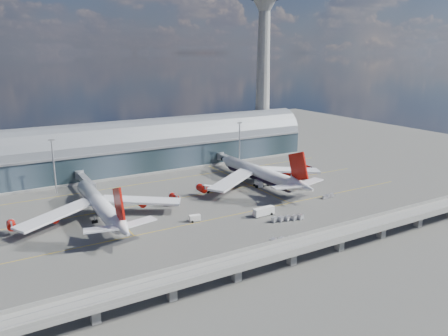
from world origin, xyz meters
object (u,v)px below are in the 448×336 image
airliner_right (261,174)px  service_truck_2 (264,211)px  control_tower (263,71)px  service_truck_4 (259,184)px  floodlight_mast_right (240,143)px  service_truck_3 (292,176)px  cargo_train_1 (288,218)px  service_truck_5 (210,188)px  airliner_left (101,205)px  service_truck_1 (195,218)px  cargo_train_2 (328,196)px  cargo_train_0 (281,241)px

airliner_right → service_truck_2: size_ratio=7.73×
control_tower → service_truck_4: size_ratio=17.41×
floodlight_mast_right → airliner_right: floodlight_mast_right is taller
airliner_right → service_truck_3: size_ratio=11.61×
service_truck_2 → cargo_train_1: 10.37m
service_truck_2 → service_truck_4: service_truck_2 is taller
airliner_right → service_truck_5: airliner_right is taller
control_tower → airliner_left: 152.06m
service_truck_1 → floodlight_mast_right: bearing=-34.1°
cargo_train_1 → cargo_train_2: cargo_train_1 is taller
service_truck_5 → cargo_train_0: service_truck_5 is taller
airliner_left → airliner_right: size_ratio=0.97×
service_truck_5 → cargo_train_1: 48.54m
service_truck_2 → cargo_train_2: (37.76, 3.59, -0.94)m
floodlight_mast_right → cargo_train_2: 69.42m
airliner_right → cargo_train_2: 34.87m
floodlight_mast_right → service_truck_3: floodlight_mast_right is taller
control_tower → floodlight_mast_right: bearing=-141.3°
airliner_left → service_truck_4: 78.21m
floodlight_mast_right → service_truck_1: 88.09m
control_tower → service_truck_2: (-68.47, -99.68, -49.91)m
service_truck_5 → cargo_train_1: bearing=-123.7°
cargo_train_0 → service_truck_5: bearing=-25.7°
service_truck_1 → service_truck_4: bearing=-52.8°
floodlight_mast_right → service_truck_2: (-33.47, -71.68, -11.91)m
airliner_left → service_truck_2: (57.41, -27.56, -4.33)m
cargo_train_2 → cargo_train_1: bearing=112.0°
service_truck_3 → cargo_train_1: 58.79m
airliner_right → service_truck_5: (-26.27, 4.06, -4.43)m
service_truck_2 → airliner_right: bearing=-35.5°
service_truck_2 → cargo_train_0: 26.66m
service_truck_2 → cargo_train_0: size_ratio=1.07×
control_tower → airliner_left: (-125.88, -72.12, -45.58)m
airliner_left → service_truck_1: (30.86, -19.17, -4.79)m
service_truck_1 → cargo_train_1: service_truck_1 is taller
cargo_train_1 → service_truck_2: bearing=12.7°
service_truck_4 → cargo_train_2: service_truck_4 is taller
airliner_left → service_truck_1: bearing=-31.4°
service_truck_1 → service_truck_5: bearing=-27.7°
floodlight_mast_right → airliner_left: bearing=-154.1°
airliner_right → service_truck_5: 26.95m
control_tower → service_truck_3: (-25.39, -64.22, -50.17)m
cargo_train_0 → service_truck_1: bearing=6.6°
control_tower → airliner_left: control_tower is taller
floodlight_mast_right → service_truck_2: 80.00m
service_truck_4 → floodlight_mast_right: bearing=83.3°
service_truck_3 → cargo_train_1: size_ratio=0.46×
control_tower → airliner_left: bearing=-150.2°
control_tower → cargo_train_1: 135.90m
service_truck_2 → floodlight_mast_right: bearing=-27.3°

